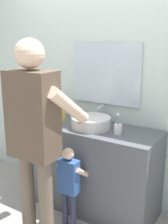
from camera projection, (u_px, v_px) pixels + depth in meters
name	position (u px, v px, depth m)	size (l,w,h in m)	color
ground_plane	(76.00, 220.00, 2.77)	(14.00, 14.00, 0.00)	#9E998E
back_wall	(108.00, 77.00, 2.93)	(4.40, 0.10, 2.70)	silver
vanity_cabinet	(92.00, 168.00, 2.90)	(1.35, 0.54, 0.88)	#4C5156
sink_basin	(91.00, 122.00, 2.76)	(0.39, 0.39, 0.11)	silver
faucet	(102.00, 114.00, 2.94)	(0.18, 0.14, 0.18)	#B7BABF
toothbrush_cup	(118.00, 129.00, 2.57)	(0.07, 0.07, 0.21)	silver
soap_bottle	(63.00, 114.00, 3.00)	(0.06, 0.06, 0.17)	gold
child_toddler	(69.00, 181.00, 2.56)	(0.25, 0.25, 0.80)	#2D334C
adult_parent	(35.00, 128.00, 2.25)	(0.54, 0.57, 1.74)	#6B5B4C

